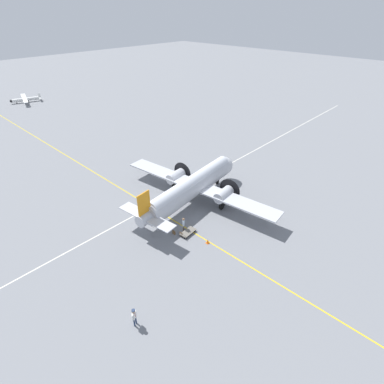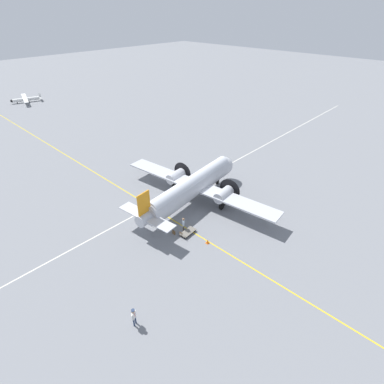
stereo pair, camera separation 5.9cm
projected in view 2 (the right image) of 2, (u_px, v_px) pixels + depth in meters
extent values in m
plane|color=slate|center=(192.00, 203.00, 40.39)|extent=(300.00, 300.00, 0.00)
cube|color=gold|center=(168.00, 217.00, 37.65)|extent=(120.00, 0.16, 0.01)
cube|color=silver|center=(175.00, 194.00, 42.31)|extent=(0.16, 120.00, 0.01)
cylinder|color=silver|center=(192.00, 187.00, 39.11)|extent=(4.26, 16.16, 2.59)
cylinder|color=silver|center=(192.00, 183.00, 38.73)|extent=(3.40, 15.31, 1.82)
sphere|color=silver|center=(225.00, 165.00, 44.50)|extent=(2.46, 2.46, 2.46)
cylinder|color=silver|center=(149.00, 216.00, 33.66)|extent=(1.75, 3.25, 1.43)
cube|color=orange|center=(144.00, 205.00, 32.30)|extent=(0.32, 1.76, 2.98)
cube|color=silver|center=(146.00, 216.00, 33.33)|extent=(7.62, 2.34, 0.10)
cube|color=silver|center=(197.00, 186.00, 40.07)|extent=(23.56, 4.98, 0.20)
cylinder|color=silver|center=(176.00, 176.00, 42.29)|extent=(1.71, 2.86, 1.43)
cylinder|color=black|center=(182.00, 172.00, 43.30)|extent=(2.98, 0.35, 3.00)
sphere|color=black|center=(183.00, 172.00, 43.39)|extent=(0.50, 0.50, 0.50)
cylinder|color=silver|center=(224.00, 195.00, 38.20)|extent=(1.71, 2.86, 1.43)
cylinder|color=black|center=(230.00, 190.00, 39.21)|extent=(2.98, 0.35, 3.00)
sphere|color=black|center=(230.00, 189.00, 39.31)|extent=(0.50, 0.50, 0.50)
cylinder|color=#4C4C51|center=(175.00, 183.00, 42.67)|extent=(0.18, 0.18, 0.97)
cylinder|color=black|center=(175.00, 186.00, 42.93)|extent=(0.41, 1.13, 1.10)
cylinder|color=#4C4C51|center=(222.00, 202.00, 38.58)|extent=(0.18, 0.18, 0.97)
cylinder|color=black|center=(222.00, 205.00, 38.84)|extent=(0.41, 1.13, 1.10)
cylinder|color=#4C4C51|center=(218.00, 179.00, 44.17)|extent=(0.14, 0.14, 0.88)
cylinder|color=black|center=(217.00, 182.00, 44.40)|extent=(0.25, 0.72, 0.70)
cylinder|color=navy|center=(135.00, 320.00, 24.88)|extent=(0.13, 0.13, 0.89)
cylinder|color=navy|center=(134.00, 322.00, 24.67)|extent=(0.13, 0.13, 0.89)
cube|color=white|center=(134.00, 315.00, 24.36)|extent=(0.36, 0.47, 0.67)
sphere|color=tan|center=(133.00, 311.00, 24.10)|extent=(0.30, 0.30, 0.30)
cylinder|color=white|center=(135.00, 313.00, 24.59)|extent=(0.10, 0.10, 0.64)
cylinder|color=white|center=(132.00, 318.00, 24.16)|extent=(0.10, 0.10, 0.64)
cube|color=maroon|center=(135.00, 315.00, 24.28)|extent=(0.03, 0.05, 0.43)
cylinder|color=navy|center=(133.00, 310.00, 24.03)|extent=(0.41, 0.41, 0.07)
cylinder|color=#473D2D|center=(183.00, 228.00, 35.05)|extent=(0.13, 0.13, 0.87)
cylinder|color=#473D2D|center=(184.00, 227.00, 35.27)|extent=(0.13, 0.13, 0.87)
cube|color=silver|center=(183.00, 222.00, 34.75)|extent=(0.41, 0.46, 0.66)
sphere|color=#8C6647|center=(183.00, 219.00, 34.50)|extent=(0.29, 0.29, 0.29)
cylinder|color=silver|center=(183.00, 224.00, 34.55)|extent=(0.10, 0.10, 0.62)
cylinder|color=silver|center=(184.00, 221.00, 34.99)|extent=(0.10, 0.10, 0.62)
cube|color=brown|center=(174.00, 232.00, 34.72)|extent=(0.43, 0.12, 0.48)
cube|color=#4A3520|center=(174.00, 231.00, 34.58)|extent=(0.15, 0.08, 0.02)
cube|color=#47331E|center=(181.00, 234.00, 34.44)|extent=(0.49, 0.12, 0.48)
cube|color=#312315|center=(181.00, 232.00, 34.30)|extent=(0.18, 0.09, 0.02)
cube|color=#6B665B|center=(188.00, 232.00, 34.73)|extent=(1.12, 2.11, 0.04)
cube|color=#6B665B|center=(182.00, 235.00, 33.95)|extent=(0.97, 0.11, 0.04)
cylinder|color=#6B665B|center=(179.00, 234.00, 34.25)|extent=(0.04, 0.04, 0.22)
cylinder|color=#6B665B|center=(185.00, 237.00, 33.76)|extent=(0.04, 0.04, 0.22)
cylinder|color=black|center=(190.00, 228.00, 35.53)|extent=(0.08, 0.28, 0.28)
cylinder|color=black|center=(195.00, 231.00, 35.11)|extent=(0.08, 0.28, 0.28)
cylinder|color=black|center=(181.00, 235.00, 34.51)|extent=(0.08, 0.28, 0.28)
cylinder|color=black|center=(186.00, 238.00, 34.09)|extent=(0.08, 0.28, 0.28)
cylinder|color=white|center=(27.00, 99.00, 81.61)|extent=(2.80, 6.92, 0.85)
sphere|color=black|center=(12.00, 101.00, 80.07)|extent=(0.77, 0.77, 0.77)
cube|color=white|center=(25.00, 98.00, 81.25)|extent=(10.32, 4.01, 0.08)
cube|color=white|center=(40.00, 95.00, 82.70)|extent=(0.23, 0.61, 1.11)
cube|color=white|center=(40.00, 97.00, 82.99)|extent=(3.42, 1.49, 0.04)
cylinder|color=black|center=(17.00, 103.00, 80.90)|extent=(0.16, 0.29, 0.28)
cylinder|color=#4C4C51|center=(17.00, 102.00, 80.84)|extent=(0.06, 0.06, 0.21)
cylinder|color=black|center=(29.00, 102.00, 81.55)|extent=(0.16, 0.29, 0.28)
cylinder|color=#4C4C51|center=(29.00, 102.00, 81.49)|extent=(0.06, 0.06, 0.21)
cylinder|color=black|center=(29.00, 101.00, 82.68)|extent=(0.16, 0.29, 0.28)
cylinder|color=#4C4C51|center=(29.00, 100.00, 82.63)|extent=(0.06, 0.06, 0.21)
cube|color=orange|center=(207.00, 243.00, 33.52)|extent=(0.38, 0.38, 0.03)
cone|color=orange|center=(208.00, 241.00, 33.40)|extent=(0.32, 0.32, 0.50)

